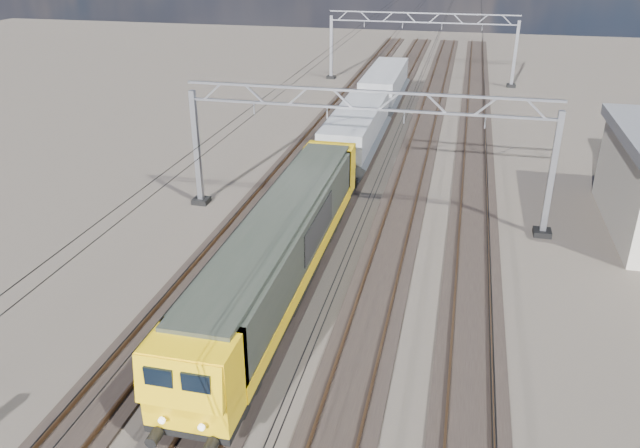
% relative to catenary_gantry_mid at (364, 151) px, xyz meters
% --- Properties ---
extents(ground, '(160.00, 160.00, 0.00)m').
position_rel_catenary_gantry_mid_xyz_m(ground, '(-0.00, -4.00, -3.91)').
color(ground, black).
rests_on(ground, ground).
extents(track_outer_west, '(2.60, 140.00, 0.30)m').
position_rel_catenary_gantry_mid_xyz_m(track_outer_west, '(-6.00, -4.00, -3.83)').
color(track_outer_west, black).
rests_on(track_outer_west, ground).
extents(track_loco, '(2.60, 140.00, 0.30)m').
position_rel_catenary_gantry_mid_xyz_m(track_loco, '(-2.00, -4.00, -3.83)').
color(track_loco, black).
rests_on(track_loco, ground).
extents(track_inner_east, '(2.60, 140.00, 0.30)m').
position_rel_catenary_gantry_mid_xyz_m(track_inner_east, '(2.00, -4.00, -3.83)').
color(track_inner_east, black).
rests_on(track_inner_east, ground).
extents(track_outer_east, '(2.60, 140.00, 0.30)m').
position_rel_catenary_gantry_mid_xyz_m(track_outer_east, '(6.00, -4.00, -3.83)').
color(track_outer_east, black).
rests_on(track_outer_east, ground).
extents(catenary_gantry_mid, '(19.90, 0.90, 7.11)m').
position_rel_catenary_gantry_mid_xyz_m(catenary_gantry_mid, '(0.00, 0.00, 0.00)').
color(catenary_gantry_mid, gray).
rests_on(catenary_gantry_mid, ground).
extents(catenary_gantry_far, '(19.90, 0.90, 7.11)m').
position_rel_catenary_gantry_mid_xyz_m(catenary_gantry_far, '(0.00, 36.00, 0.00)').
color(catenary_gantry_far, gray).
rests_on(catenary_gantry_far, ground).
extents(overhead_wires, '(12.03, 140.00, 0.53)m').
position_rel_catenary_gantry_mid_xyz_m(overhead_wires, '(-0.00, 4.00, 1.84)').
color(overhead_wires, black).
rests_on(overhead_wires, ground).
extents(locomotive, '(2.76, 21.10, 3.62)m').
position_rel_catenary_gantry_mid_xyz_m(locomotive, '(-2.00, -8.64, -1.58)').
color(locomotive, black).
rests_on(locomotive, ground).
extents(hopper_wagon_lead, '(3.38, 13.00, 3.25)m').
position_rel_catenary_gantry_mid_xyz_m(hopper_wagon_lead, '(-2.00, 9.06, -1.67)').
color(hopper_wagon_lead, black).
rests_on(hopper_wagon_lead, ground).
extents(hopper_wagon_mid, '(3.38, 13.00, 3.25)m').
position_rel_catenary_gantry_mid_xyz_m(hopper_wagon_mid, '(-2.00, 23.26, -1.67)').
color(hopper_wagon_mid, black).
rests_on(hopper_wagon_mid, ground).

